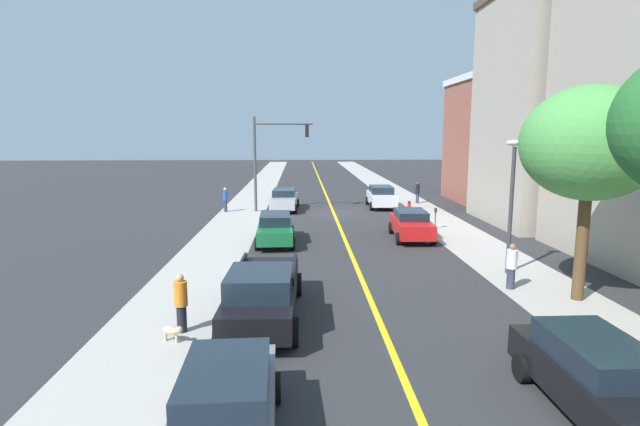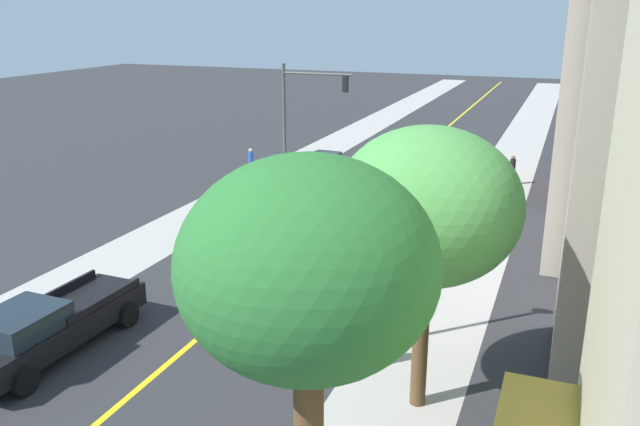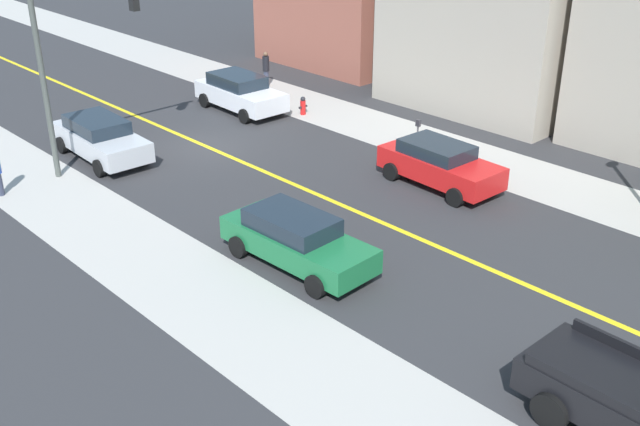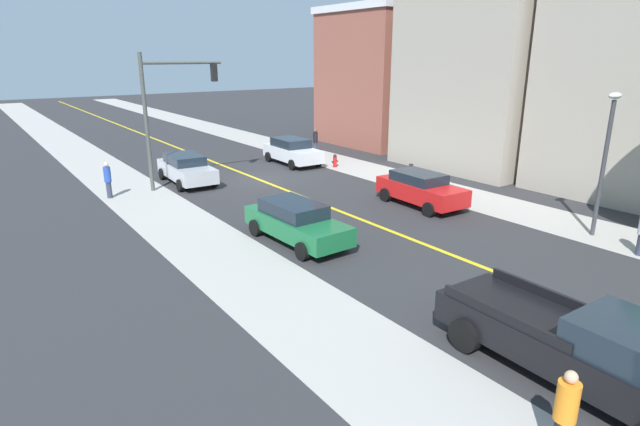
{
  "view_description": "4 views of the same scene",
  "coord_description": "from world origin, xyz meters",
  "px_view_note": "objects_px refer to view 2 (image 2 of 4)",
  "views": [
    {
      "loc": [
        2.39,
        34.85,
        5.68
      ],
      "look_at": [
        1.36,
        9.16,
        1.51
      ],
      "focal_mm": 27.88,
      "sensor_mm": 36.0,
      "label": 1
    },
    {
      "loc": [
        -10.11,
        33.29,
        9.74
      ],
      "look_at": [
        -0.43,
        8.59,
        1.42
      ],
      "focal_mm": 36.47,
      "sensor_mm": 36.0,
      "label": 2
    },
    {
      "loc": [
        16.02,
        23.37,
        10.5
      ],
      "look_at": [
        3.13,
        9.82,
        1.52
      ],
      "focal_mm": 42.36,
      "sensor_mm": 36.0,
      "label": 3
    },
    {
      "loc": [
        13.34,
        24.56,
        6.66
      ],
      "look_at": [
        2.93,
        9.91,
        1.09
      ],
      "focal_mm": 28.63,
      "sensor_mm": 36.0,
      "label": 4
    }
  ],
  "objects_px": {
    "street_tree_left_near": "(308,270)",
    "traffic_light_mast": "(303,106)",
    "fire_hydrant": "(470,195)",
    "parking_meter": "(452,222)",
    "red_sedan_left_curb": "(390,236)",
    "green_sedan_right_curb": "(226,222)",
    "black_pickup_truck": "(48,326)",
    "pedestrian_black_shirt": "(512,169)",
    "street_lamp": "(412,234)",
    "street_tree_right_corner": "(427,207)",
    "white_sedan_left_curb": "(448,174)",
    "pedestrian_white_shirt": "(366,338)",
    "pedestrian_blue_shirt": "(251,162)",
    "silver_sedan_right_curb": "(320,167)"
  },
  "relations": [
    {
      "from": "parking_meter",
      "to": "silver_sedan_right_curb",
      "type": "relative_size",
      "value": 0.26
    },
    {
      "from": "street_tree_left_near",
      "to": "pedestrian_black_shirt",
      "type": "bearing_deg",
      "value": -91.28
    },
    {
      "from": "green_sedan_right_curb",
      "to": "traffic_light_mast",
      "type": "bearing_deg",
      "value": -178.11
    },
    {
      "from": "traffic_light_mast",
      "to": "green_sedan_right_curb",
      "type": "bearing_deg",
      "value": -86.04
    },
    {
      "from": "fire_hydrant",
      "to": "green_sedan_right_curb",
      "type": "relative_size",
      "value": 0.17
    },
    {
      "from": "pedestrian_blue_shirt",
      "to": "red_sedan_left_curb",
      "type": "bearing_deg",
      "value": -26.49
    },
    {
      "from": "white_sedan_left_curb",
      "to": "green_sedan_right_curb",
      "type": "relative_size",
      "value": 0.98
    },
    {
      "from": "white_sedan_left_curb",
      "to": "pedestrian_blue_shirt",
      "type": "distance_m",
      "value": 11.77
    },
    {
      "from": "traffic_light_mast",
      "to": "silver_sedan_right_curb",
      "type": "xyz_separation_m",
      "value": [
        -0.86,
        -0.54,
        -3.64
      ]
    },
    {
      "from": "green_sedan_right_curb",
      "to": "pedestrian_black_shirt",
      "type": "bearing_deg",
      "value": 140.74
    },
    {
      "from": "street_tree_right_corner",
      "to": "silver_sedan_right_curb",
      "type": "relative_size",
      "value": 1.5
    },
    {
      "from": "street_tree_right_corner",
      "to": "traffic_light_mast",
      "type": "relative_size",
      "value": 1.06
    },
    {
      "from": "green_sedan_right_curb",
      "to": "black_pickup_truck",
      "type": "bearing_deg",
      "value": -1.23
    },
    {
      "from": "street_tree_left_near",
      "to": "traffic_light_mast",
      "type": "bearing_deg",
      "value": -66.99
    },
    {
      "from": "street_tree_left_near",
      "to": "fire_hydrant",
      "type": "distance_m",
      "value": 25.48
    },
    {
      "from": "street_tree_right_corner",
      "to": "pedestrian_black_shirt",
      "type": "relative_size",
      "value": 4.16
    },
    {
      "from": "street_tree_left_near",
      "to": "black_pickup_truck",
      "type": "height_order",
      "value": "street_tree_left_near"
    },
    {
      "from": "red_sedan_left_curb",
      "to": "black_pickup_truck",
      "type": "bearing_deg",
      "value": -28.94
    },
    {
      "from": "black_pickup_truck",
      "to": "pedestrian_blue_shirt",
      "type": "height_order",
      "value": "black_pickup_truck"
    },
    {
      "from": "pedestrian_black_shirt",
      "to": "pedestrian_blue_shirt",
      "type": "bearing_deg",
      "value": 71.83
    },
    {
      "from": "parking_meter",
      "to": "pedestrian_black_shirt",
      "type": "distance_m",
      "value": 10.96
    },
    {
      "from": "street_tree_left_near",
      "to": "traffic_light_mast",
      "type": "relative_size",
      "value": 1.13
    },
    {
      "from": "street_tree_left_near",
      "to": "street_tree_right_corner",
      "type": "distance_m",
      "value": 5.82
    },
    {
      "from": "street_tree_right_corner",
      "to": "pedestrian_blue_shirt",
      "type": "height_order",
      "value": "street_tree_right_corner"
    },
    {
      "from": "fire_hydrant",
      "to": "traffic_light_mast",
      "type": "height_order",
      "value": "traffic_light_mast"
    },
    {
      "from": "black_pickup_truck",
      "to": "pedestrian_white_shirt",
      "type": "xyz_separation_m",
      "value": [
        -8.86,
        -2.75,
        -0.02
      ]
    },
    {
      "from": "black_pickup_truck",
      "to": "green_sedan_right_curb",
      "type": "bearing_deg",
      "value": -177.9
    },
    {
      "from": "street_tree_right_corner",
      "to": "pedestrian_black_shirt",
      "type": "bearing_deg",
      "value": -89.99
    },
    {
      "from": "parking_meter",
      "to": "street_lamp",
      "type": "height_order",
      "value": "street_lamp"
    },
    {
      "from": "street_tree_right_corner",
      "to": "white_sedan_left_curb",
      "type": "height_order",
      "value": "street_tree_right_corner"
    },
    {
      "from": "street_tree_right_corner",
      "to": "red_sedan_left_curb",
      "type": "relative_size",
      "value": 1.61
    },
    {
      "from": "red_sedan_left_curb",
      "to": "pedestrian_black_shirt",
      "type": "distance_m",
      "value": 14.01
    },
    {
      "from": "traffic_light_mast",
      "to": "pedestrian_black_shirt",
      "type": "xyz_separation_m",
      "value": [
        -11.57,
        -3.66,
        -3.53
      ]
    },
    {
      "from": "fire_hydrant",
      "to": "traffic_light_mast",
      "type": "relative_size",
      "value": 0.12
    },
    {
      "from": "red_sedan_left_curb",
      "to": "green_sedan_right_curb",
      "type": "bearing_deg",
      "value": -81.52
    },
    {
      "from": "green_sedan_right_curb",
      "to": "street_lamp",
      "type": "bearing_deg",
      "value": 56.25
    },
    {
      "from": "white_sedan_left_curb",
      "to": "pedestrian_black_shirt",
      "type": "distance_m",
      "value": 3.92
    },
    {
      "from": "street_lamp",
      "to": "street_tree_right_corner",
      "type": "bearing_deg",
      "value": 108.03
    },
    {
      "from": "red_sedan_left_curb",
      "to": "pedestrian_white_shirt",
      "type": "relative_size",
      "value": 2.65
    },
    {
      "from": "fire_hydrant",
      "to": "silver_sedan_right_curb",
      "type": "distance_m",
      "value": 9.16
    },
    {
      "from": "traffic_light_mast",
      "to": "red_sedan_left_curb",
      "type": "height_order",
      "value": "traffic_light_mast"
    },
    {
      "from": "red_sedan_left_curb",
      "to": "silver_sedan_right_curb",
      "type": "relative_size",
      "value": 0.93
    },
    {
      "from": "fire_hydrant",
      "to": "pedestrian_blue_shirt",
      "type": "xyz_separation_m",
      "value": [
        13.28,
        -0.63,
        0.54
      ]
    },
    {
      "from": "street_tree_right_corner",
      "to": "parking_meter",
      "type": "bearing_deg",
      "value": -83.34
    },
    {
      "from": "parking_meter",
      "to": "street_tree_left_near",
      "type": "bearing_deg",
      "value": 92.57
    },
    {
      "from": "pedestrian_black_shirt",
      "to": "street_tree_right_corner",
      "type": "bearing_deg",
      "value": 147.32
    },
    {
      "from": "black_pickup_truck",
      "to": "pedestrian_white_shirt",
      "type": "height_order",
      "value": "black_pickup_truck"
    },
    {
      "from": "red_sedan_left_curb",
      "to": "pedestrian_white_shirt",
      "type": "distance_m",
      "value": 8.97
    },
    {
      "from": "street_tree_left_near",
      "to": "white_sedan_left_curb",
      "type": "relative_size",
      "value": 1.64
    },
    {
      "from": "street_tree_right_corner",
      "to": "red_sedan_left_curb",
      "type": "xyz_separation_m",
      "value": [
        3.55,
        -10.06,
        -4.5
      ]
    }
  ]
}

